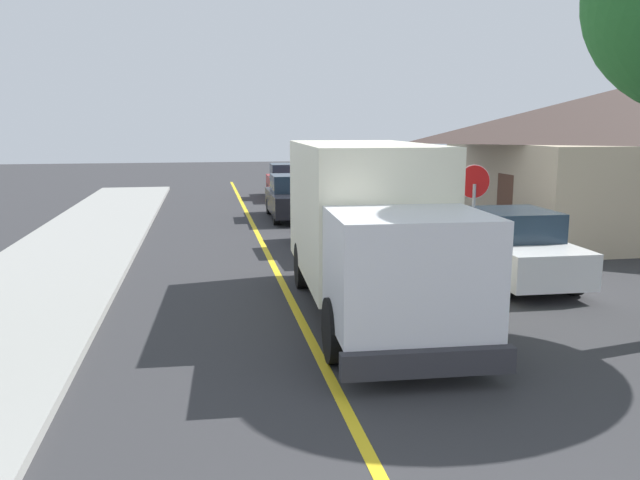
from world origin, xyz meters
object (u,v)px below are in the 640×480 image
object	(u,v)px
parked_car_near	(334,223)
parked_car_mid	(293,198)
parked_van_across	(511,247)
parked_car_far	(287,182)
box_truck	(369,221)
stop_sign	(473,199)

from	to	relation	value
parked_car_near	parked_car_mid	size ratio (longest dim) A/B	1.01
parked_car_mid	parked_van_across	world-z (taller)	same
parked_van_across	parked_car_far	bearing A→B (deg)	99.17
parked_car_near	parked_car_far	world-z (taller)	same
parked_car_near	parked_car_mid	distance (m)	6.39
box_truck	parked_car_mid	size ratio (longest dim) A/B	1.64
box_truck	stop_sign	world-z (taller)	box_truck
stop_sign	parked_car_mid	bearing A→B (deg)	105.84
parked_car_mid	parked_van_across	distance (m)	11.27
box_truck	stop_sign	bearing A→B (deg)	36.94
parked_car_mid	parked_car_far	xyz separation A→B (m)	(0.70, 6.96, 0.00)
box_truck	stop_sign	size ratio (longest dim) A/B	2.75
box_truck	parked_car_near	world-z (taller)	box_truck
parked_car_mid	parked_car_far	bearing A→B (deg)	84.29
parked_car_near	stop_sign	world-z (taller)	stop_sign
parked_car_far	parked_van_across	size ratio (longest dim) A/B	1.00
box_truck	parked_car_far	bearing A→B (deg)	87.11
parked_car_near	parked_car_far	size ratio (longest dim) A/B	1.00
parked_car_near	parked_car_far	bearing A→B (deg)	88.27
parked_car_mid	parked_car_far	distance (m)	7.00
parked_van_across	stop_sign	distance (m)	1.42
parked_car_near	parked_van_across	size ratio (longest dim) A/B	1.00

